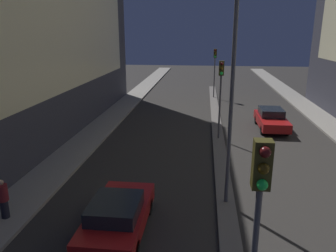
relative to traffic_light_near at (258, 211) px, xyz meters
name	(u,v)px	position (x,y,z in m)	size (l,w,h in m)	color
median_strip	(217,130)	(0.00, 17.25, -3.72)	(0.75, 38.14, 0.13)	#66605B
traffic_light_near	(258,211)	(0.00, 0.00, 0.00)	(0.32, 0.42, 5.02)	#4C4C51
traffic_light_mid	(221,83)	(0.00, 15.34, 0.00)	(0.32, 0.42, 5.02)	#4C4C51
traffic_light_far	(215,62)	(0.00, 29.27, 0.00)	(0.32, 0.42, 5.02)	#4C4C51
street_lamp	(234,57)	(0.00, 6.93, 2.23)	(0.51, 0.51, 8.81)	#4C4C51
car_left_lane	(118,215)	(-3.91, 4.43, -3.05)	(1.92, 4.34, 1.43)	maroon
car_right_lane	(271,119)	(3.91, 18.33, -3.04)	(1.90, 4.49, 1.47)	maroon
pedestrian_on_left_sidewalk	(3,198)	(-8.36, 4.77, -2.84)	(0.40, 0.40, 1.55)	black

